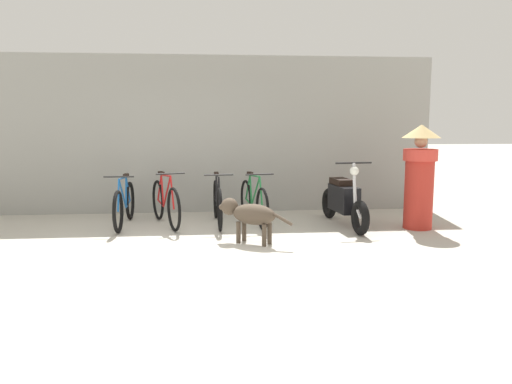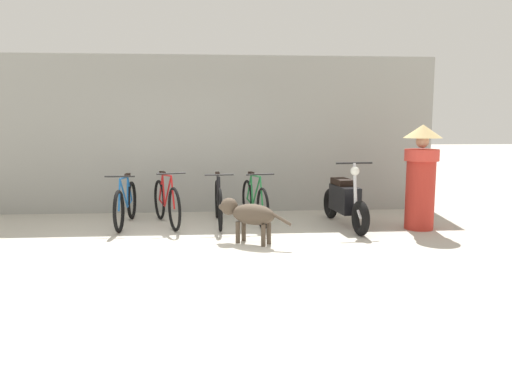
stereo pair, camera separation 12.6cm
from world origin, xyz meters
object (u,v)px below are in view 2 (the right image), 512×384
object	(u,v)px
bicycle_2	(218,203)
motorcycle	(345,201)
bicycle_3	(254,202)
bicycle_0	(126,204)
stray_dog	(248,214)
person_in_robes	(421,173)
bicycle_1	(166,203)

from	to	relation	value
bicycle_2	motorcycle	xyz separation A→B (m)	(2.04, -0.34, 0.05)
bicycle_2	bicycle_3	world-z (taller)	bicycle_2
bicycle_0	bicycle_2	world-z (taller)	bicycle_2
motorcycle	bicycle_2	bearing A→B (deg)	-105.11
bicycle_2	stray_dog	world-z (taller)	bicycle_2
person_in_robes	motorcycle	bearing A→B (deg)	17.13
bicycle_0	stray_dog	world-z (taller)	bicycle_0
bicycle_0	bicycle_3	world-z (taller)	bicycle_3
bicycle_0	bicycle_2	bearing A→B (deg)	90.00
motorcycle	bicycle_0	bearing A→B (deg)	-101.48
bicycle_1	person_in_robes	size ratio (longest dim) A/B	1.00
bicycle_2	person_in_robes	xyz separation A→B (m)	(3.17, -0.63, 0.53)
bicycle_3	bicycle_1	bearing A→B (deg)	-98.79
bicycle_3	stray_dog	world-z (taller)	bicycle_3
bicycle_2	stray_dog	bearing A→B (deg)	14.53
bicycle_3	stray_dog	distance (m)	1.37
motorcycle	bicycle_1	bearing A→B (deg)	-102.44
motorcycle	stray_dog	world-z (taller)	motorcycle
bicycle_2	bicycle_3	size ratio (longest dim) A/B	1.02
person_in_robes	bicycle_0	bearing A→B (deg)	23.70
bicycle_0	motorcycle	world-z (taller)	motorcycle
bicycle_0	motorcycle	bearing A→B (deg)	85.04
bicycle_1	stray_dog	world-z (taller)	bicycle_1
bicycle_2	stray_dog	xyz separation A→B (m)	(0.41, -1.33, 0.05)
stray_dog	bicycle_2	bearing A→B (deg)	-38.86
bicycle_1	person_in_robes	world-z (taller)	person_in_robes
bicycle_1	person_in_robes	xyz separation A→B (m)	(4.03, -0.63, 0.52)
bicycle_1	bicycle_2	size ratio (longest dim) A/B	0.94
bicycle_1	person_in_robes	distance (m)	4.11
bicycle_1	stray_dog	distance (m)	1.84
motorcycle	stray_dog	xyz separation A→B (m)	(-1.63, -0.99, 0.00)
bicycle_0	bicycle_1	xyz separation A→B (m)	(0.66, -0.02, 0.02)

